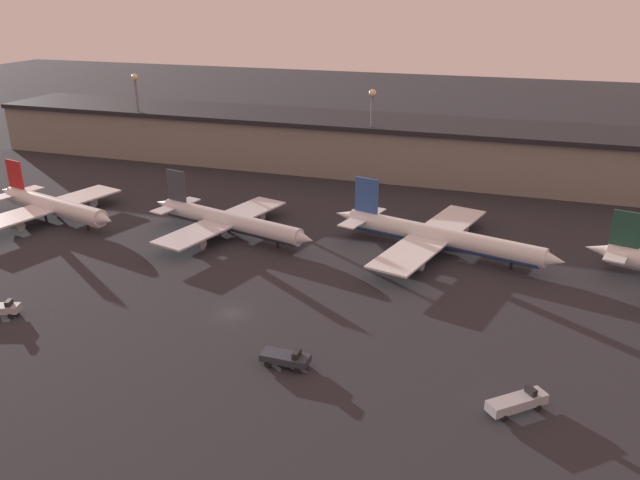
# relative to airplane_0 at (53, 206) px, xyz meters

# --- Properties ---
(ground) EXTENTS (600.00, 600.00, 0.00)m
(ground) POSITION_rel_airplane_0_xyz_m (53.53, -25.39, -3.17)
(ground) COLOR #26262B
(terminal_building) EXTENTS (220.39, 23.65, 13.90)m
(terminal_building) POSITION_rel_airplane_0_xyz_m (53.53, 59.03, 3.83)
(terminal_building) COLOR gray
(terminal_building) RESTS_ON ground
(airplane_0) EXTENTS (36.35, 32.27, 11.30)m
(airplane_0) POSITION_rel_airplane_0_xyz_m (0.00, 0.00, 0.00)
(airplane_0) COLOR silver
(airplane_0) RESTS_ON ground
(airplane_1) EXTENTS (39.32, 32.73, 11.29)m
(airplane_1) POSITION_rel_airplane_0_xyz_m (38.72, 3.61, -0.16)
(airplane_1) COLOR silver
(airplane_1) RESTS_ON ground
(airplane_2) EXTENTS (43.88, 38.30, 11.86)m
(airplane_2) POSITION_rel_airplane_0_xyz_m (79.25, 8.00, -0.05)
(airplane_2) COLOR white
(airplane_2) RESTS_ON ground
(service_vehicle_0) EXTENTS (6.31, 2.59, 2.48)m
(service_vehicle_0) POSITION_rel_airplane_0_xyz_m (66.45, -35.96, -2.00)
(service_vehicle_0) COLOR #282D38
(service_vehicle_0) RESTS_ON ground
(service_vehicle_2) EXTENTS (6.95, 6.50, 2.74)m
(service_vehicle_2) POSITION_rel_airplane_0_xyz_m (94.98, -36.38, -1.87)
(service_vehicle_2) COLOR #9EA3A8
(service_vehicle_2) RESTS_ON ground
(service_vehicle_3) EXTENTS (5.67, 3.72, 2.57)m
(service_vehicle_3) POSITION_rel_airplane_0_xyz_m (21.62, -36.94, -1.96)
(service_vehicle_3) COLOR #9EA3A8
(service_vehicle_3) RESTS_ON ground
(lamp_post_0) EXTENTS (1.80, 1.80, 24.12)m
(lamp_post_0) POSITION_rel_airplane_0_xyz_m (-10.96, 49.69, 12.25)
(lamp_post_0) COLOR slate
(lamp_post_0) RESTS_ON ground
(lamp_post_1) EXTENTS (1.80, 1.80, 22.99)m
(lamp_post_1) POSITION_rel_airplane_0_xyz_m (55.87, 49.69, 11.62)
(lamp_post_1) COLOR slate
(lamp_post_1) RESTS_ON ground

